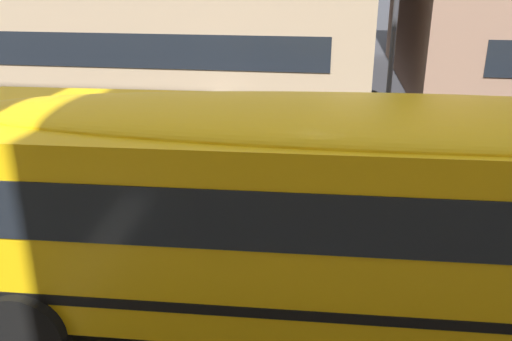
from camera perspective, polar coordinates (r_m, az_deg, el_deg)
ground_plane at (r=9.27m, az=11.11°, el=-8.22°), size 400.00×400.00×0.00m
sidewalk_far at (r=15.87m, az=10.16°, el=4.32°), size 120.00×3.00×0.01m
lane_centreline at (r=9.27m, az=11.12°, el=-8.21°), size 110.00×0.16×0.01m
school_bus at (r=6.78m, az=17.52°, el=-3.37°), size 13.47×3.27×2.99m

